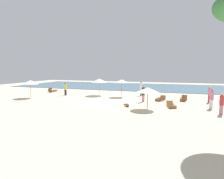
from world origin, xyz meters
The scene contains 17 objects.
ground_plane centered at (0.00, 0.00, 0.00)m, with size 60.00×60.00×0.00m, color beige.
ocean_water centered at (0.00, 17.00, 0.03)m, with size 48.00×16.00×0.06m, color #476B7F.
umbrella_0 centered at (0.83, 3.22, 2.02)m, with size 1.88×1.88×2.21m.
umbrella_1 centered at (-2.37, 3.57, 2.01)m, with size 2.20×2.20×2.26m.
umbrella_2 centered at (-9.63, -1.03, 1.94)m, with size 1.99×1.99×2.19m.
umbrella_3 centered at (4.89, -2.96, 1.74)m, with size 2.00×2.00×1.96m.
lounger_0 centered at (5.80, 1.84, 0.18)m, with size 1.16×1.78×0.69m.
lounger_1 centered at (6.93, -1.45, 0.17)m, with size 0.94×1.76×0.71m.
lounger_2 centered at (-10.64, 4.70, 0.17)m, with size 0.72×1.73×0.70m.
lounger_3 centered at (8.22, 2.61, 0.17)m, with size 0.76×1.69×0.74m.
person_0 centered at (10.34, -0.96, 0.95)m, with size 0.42×0.42×1.88m.
person_1 centered at (-6.70, 2.10, 0.89)m, with size 0.47×0.47×1.76m.
person_2 centered at (4.03, 0.49, 0.89)m, with size 0.44×0.44×1.76m.
person_3 centered at (3.13, 4.65, 0.98)m, with size 0.41×0.41×1.90m.
person_4 centered at (10.76, 2.23, 0.89)m, with size 0.40×0.40×1.74m.
person_5 centered at (10.65, -3.05, 0.87)m, with size 0.44×0.44×1.71m.
dog centered at (2.92, -2.51, 0.17)m, with size 0.65×0.63×0.33m.
Camera 1 is at (6.76, -18.82, 3.58)m, focal length 28.72 mm.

